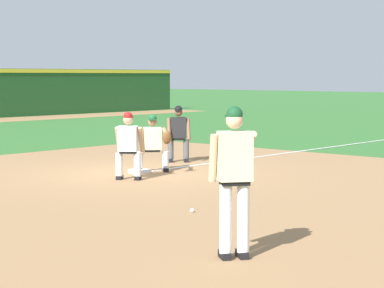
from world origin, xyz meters
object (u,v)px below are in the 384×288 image
at_px(first_base_bag, 140,171).
at_px(first_baseman, 154,141).
at_px(umpire, 178,131).
at_px(baserunner, 128,143).
at_px(pitcher, 235,172).
at_px(baseball, 192,210).

relative_size(first_base_bag, first_baseman, 0.28).
bearing_deg(umpire, first_baseman, -152.82).
distance_m(first_baseman, baserunner, 1.34).
height_order(first_base_bag, pitcher, pitcher).
relative_size(first_base_bag, baserunner, 0.26).
height_order(first_baseman, baserunner, baserunner).
height_order(first_base_bag, umpire, umpire).
height_order(first_base_bag, baseball, first_base_bag).
xyz_separation_m(baseball, first_baseman, (3.21, 4.05, 0.69)).
xyz_separation_m(baseball, umpire, (5.09, 5.01, 0.76)).
xyz_separation_m(first_base_bag, umpire, (2.20, 0.82, 0.75)).
distance_m(first_base_bag, baseball, 5.09).
xyz_separation_m(baseball, pitcher, (-1.93, -2.42, 1.02)).
relative_size(pitcher, first_baseman, 1.39).
relative_size(first_base_bag, pitcher, 0.20).
bearing_deg(pitcher, umpire, 46.62).
height_order(pitcher, baserunner, pitcher).
xyz_separation_m(baseball, baserunner, (1.95, 3.57, 0.76)).
xyz_separation_m(first_base_bag, first_baseman, (0.31, -0.14, 0.69)).
bearing_deg(baseball, umpire, 44.56).
xyz_separation_m(pitcher, first_baseman, (5.14, 6.47, -0.33)).
relative_size(baserunner, umpire, 1.00).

